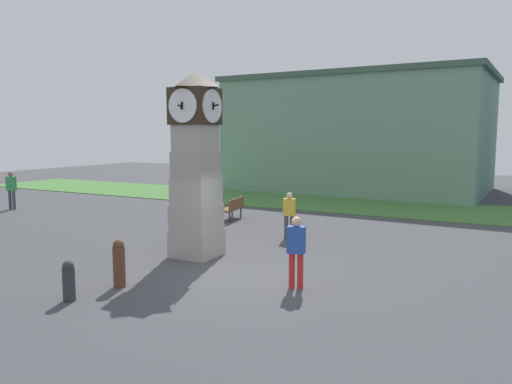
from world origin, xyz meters
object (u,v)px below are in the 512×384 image
(bollard_near_tower, at_px, (69,281))
(pedestrian_near_bench, at_px, (11,188))
(clock_tower, at_px, (196,167))
(pedestrian_crossing_lot, at_px, (289,212))
(bollard_mid_row, at_px, (119,263))
(bench, at_px, (233,207))
(pedestrian_by_cars, at_px, (296,248))

(bollard_near_tower, bearing_deg, pedestrian_near_bench, 148.24)
(clock_tower, xyz_separation_m, pedestrian_crossing_lot, (1.37, 3.48, -1.70))
(bollard_near_tower, xyz_separation_m, bollard_mid_row, (0.25, 1.24, 0.12))
(pedestrian_crossing_lot, bearing_deg, pedestrian_near_bench, -179.16)
(bollard_mid_row, height_order, bench, bollard_mid_row)
(clock_tower, bearing_deg, pedestrian_crossing_lot, 68.46)
(bollard_mid_row, height_order, pedestrian_by_cars, pedestrian_by_cars)
(bench, bearing_deg, bollard_mid_row, -75.60)
(bench, xyz_separation_m, pedestrian_near_bench, (-10.54, -2.50, 0.51))
(clock_tower, relative_size, pedestrian_near_bench, 2.94)
(bollard_mid_row, relative_size, pedestrian_crossing_lot, 0.71)
(bench, height_order, pedestrian_by_cars, pedestrian_by_cars)
(bench, distance_m, pedestrian_crossing_lot, 4.27)
(pedestrian_near_bench, height_order, pedestrian_by_cars, pedestrian_near_bench)
(clock_tower, distance_m, pedestrian_near_bench, 13.26)
(pedestrian_near_bench, relative_size, pedestrian_crossing_lot, 1.14)
(bollard_mid_row, bearing_deg, bench, 104.40)
(bench, bearing_deg, pedestrian_crossing_lot, -32.56)
(bollard_near_tower, bearing_deg, bench, 101.40)
(bollard_mid_row, xyz_separation_m, bench, (-2.33, 9.06, -0.04))
(bollard_near_tower, relative_size, pedestrian_crossing_lot, 0.56)
(pedestrian_crossing_lot, height_order, pedestrian_by_cars, pedestrian_by_cars)
(bollard_near_tower, distance_m, pedestrian_near_bench, 14.85)
(pedestrian_near_bench, bearing_deg, pedestrian_crossing_lot, 0.84)
(bollard_near_tower, height_order, pedestrian_near_bench, pedestrian_near_bench)
(pedestrian_by_cars, bearing_deg, bollard_mid_row, -153.23)
(bollard_near_tower, height_order, bench, bench)
(bollard_mid_row, distance_m, pedestrian_near_bench, 14.45)
(clock_tower, bearing_deg, bench, 111.00)
(bollard_mid_row, relative_size, bench, 0.67)
(clock_tower, relative_size, bollard_mid_row, 4.69)
(pedestrian_crossing_lot, bearing_deg, pedestrian_by_cars, -64.04)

